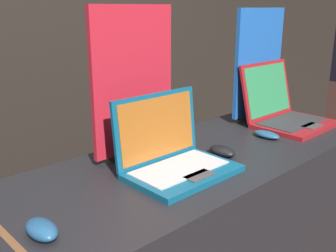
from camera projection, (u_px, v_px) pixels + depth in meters
name	position (u px, v px, depth m)	size (l,w,h in m)	color
wall_back	(4.00, 17.00, 2.12)	(8.00, 0.05, 2.80)	black
mouse_front	(42.00, 229.00, 0.94)	(0.06, 0.11, 0.04)	navy
laptop_middle	(173.00, 154.00, 1.31)	(0.36, 0.27, 0.25)	#0F5170
mouse_middle	(222.00, 151.00, 1.46)	(0.06, 0.11, 0.04)	black
promo_stand_middle	(134.00, 87.00, 1.39)	(0.35, 0.07, 0.54)	black
laptop_back	(284.00, 111.00, 1.84)	(0.36, 0.34, 0.28)	maroon
mouse_back	(267.00, 135.00, 1.66)	(0.06, 0.12, 0.03)	navy
promo_stand_back	(258.00, 67.00, 1.90)	(0.35, 0.07, 0.53)	black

